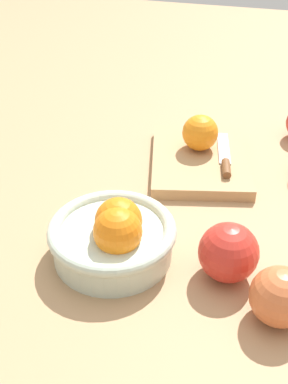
{
  "coord_description": "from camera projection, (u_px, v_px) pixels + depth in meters",
  "views": [
    {
      "loc": [
        -0.65,
        -0.02,
        0.47
      ],
      "look_at": [
        -0.07,
        0.14,
        0.04
      ],
      "focal_mm": 45.82,
      "sensor_mm": 36.0,
      "label": 1
    }
  ],
  "objects": [
    {
      "name": "ground_plane",
      "position": [
        240.0,
        202.0,
        0.79
      ],
      "size": [
        2.4,
        2.4,
        0.0
      ],
      "primitive_type": "plane",
      "color": "tan"
    },
    {
      "name": "bowl",
      "position": [
        114.0,
        236.0,
        0.66
      ],
      "size": [
        0.18,
        0.18,
        0.09
      ],
      "color": "beige",
      "rests_on": "ground_plane"
    },
    {
      "name": "cutting_board",
      "position": [
        200.0,
        160.0,
        0.88
      ],
      "size": [
        0.25,
        0.21,
        0.02
      ],
      "primitive_type": "cube",
      "rotation": [
        0.0,
        0.0,
        0.23
      ],
      "color": "tan",
      "rests_on": "ground_plane"
    },
    {
      "name": "orange_on_board",
      "position": [
        200.0,
        133.0,
        0.87
      ],
      "size": [
        0.06,
        0.06,
        0.06
      ],
      "primitive_type": "sphere",
      "color": "orange",
      "rests_on": "cutting_board"
    },
    {
      "name": "knife",
      "position": [
        225.0,
        159.0,
        0.85
      ],
      "size": [
        0.16,
        0.05,
        0.01
      ],
      "color": "silver",
      "rests_on": "cutting_board"
    },
    {
      "name": "apple_mid_left",
      "position": [
        227.0,
        252.0,
        0.63
      ],
      "size": [
        0.08,
        0.08,
        0.08
      ],
      "primitive_type": "sphere",
      "color": "red",
      "rests_on": "ground_plane"
    },
    {
      "name": "apple_front_left",
      "position": [
        280.0,
        297.0,
        0.57
      ],
      "size": [
        0.07,
        0.07,
        0.07
      ],
      "primitive_type": "sphere",
      "color": "#CC6638",
      "rests_on": "ground_plane"
    }
  ]
}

